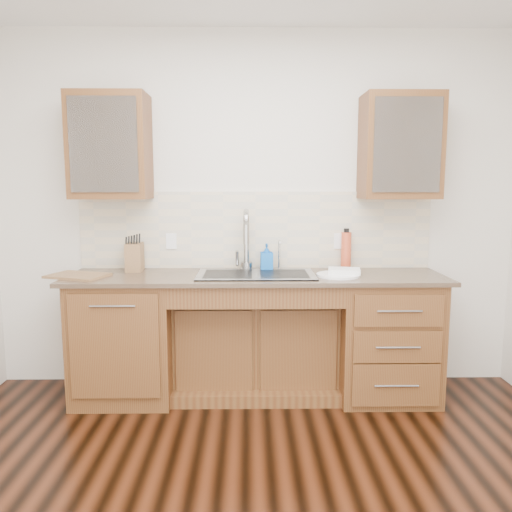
{
  "coord_description": "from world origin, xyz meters",
  "views": [
    {
      "loc": [
        -0.05,
        -2.11,
        1.54
      ],
      "look_at": [
        0.0,
        1.4,
        1.05
      ],
      "focal_mm": 35.0,
      "sensor_mm": 36.0,
      "label": 1
    }
  ],
  "objects_px": {
    "soap_bottle": "(267,257)",
    "water_bottle": "(346,251)",
    "knife_block": "(135,257)",
    "cutting_board": "(78,276)",
    "plate": "(338,275)"
  },
  "relations": [
    {
      "from": "knife_block",
      "to": "soap_bottle",
      "type": "bearing_deg",
      "value": -2.15
    },
    {
      "from": "soap_bottle",
      "to": "plate",
      "type": "height_order",
      "value": "soap_bottle"
    },
    {
      "from": "cutting_board",
      "to": "water_bottle",
      "type": "bearing_deg",
      "value": 8.74
    },
    {
      "from": "knife_block",
      "to": "plate",
      "type": "bearing_deg",
      "value": -12.46
    },
    {
      "from": "water_bottle",
      "to": "plate",
      "type": "height_order",
      "value": "water_bottle"
    },
    {
      "from": "soap_bottle",
      "to": "water_bottle",
      "type": "relative_size",
      "value": 0.71
    },
    {
      "from": "water_bottle",
      "to": "cutting_board",
      "type": "xyz_separation_m",
      "value": [
        -1.95,
        -0.3,
        -0.13
      ]
    },
    {
      "from": "soap_bottle",
      "to": "plate",
      "type": "xyz_separation_m",
      "value": [
        0.5,
        -0.26,
        -0.09
      ]
    },
    {
      "from": "cutting_board",
      "to": "knife_block",
      "type": "bearing_deg",
      "value": 35.76
    },
    {
      "from": "soap_bottle",
      "to": "knife_block",
      "type": "distance_m",
      "value": 0.99
    },
    {
      "from": "plate",
      "to": "knife_block",
      "type": "bearing_deg",
      "value": 170.38
    },
    {
      "from": "knife_block",
      "to": "cutting_board",
      "type": "bearing_deg",
      "value": -147.09
    },
    {
      "from": "soap_bottle",
      "to": "cutting_board",
      "type": "xyz_separation_m",
      "value": [
        -1.34,
        -0.26,
        -0.09
      ]
    },
    {
      "from": "soap_bottle",
      "to": "water_bottle",
      "type": "bearing_deg",
      "value": 0.85
    },
    {
      "from": "knife_block",
      "to": "water_bottle",
      "type": "bearing_deg",
      "value": -1.05
    }
  ]
}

